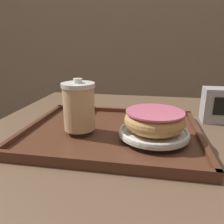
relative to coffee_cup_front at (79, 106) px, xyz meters
name	(u,v)px	position (x,y,z in m)	size (l,w,h in m)	color
wall_behind	(144,4)	(0.10, 1.15, 0.40)	(8.00, 0.05, 2.40)	#7A6656
cafe_table	(119,186)	(0.10, 0.05, -0.25)	(0.78, 0.90, 0.72)	brown
serving_tray	(112,133)	(0.08, 0.03, -0.08)	(0.44, 0.35, 0.02)	#512D1E
coffee_cup_front	(79,106)	(0.00, 0.00, 0.00)	(0.08, 0.08, 0.13)	#E0B784
plate_with_chocolate_donut	(154,132)	(0.18, -0.01, -0.05)	(0.16, 0.16, 0.01)	white
donut_chocolate_glazed	(154,120)	(0.18, -0.01, -0.02)	(0.14, 0.14, 0.04)	tan
spoon	(86,113)	(-0.02, 0.11, -0.05)	(0.02, 0.13, 0.01)	silver
napkin_dispenser	(223,105)	(0.39, 0.19, -0.03)	(0.12, 0.07, 0.10)	#B7B7BC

